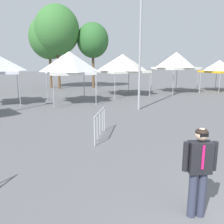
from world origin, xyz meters
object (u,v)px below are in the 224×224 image
object	(u,v)px
person_foreground	(199,167)
crowd_barrier_by_lift	(100,119)
canopy_tent_center	(70,63)
light_pole_opposite_side	(141,24)
tree_behind_tents_left	(93,40)
canopy_tent_right_of_center	(123,63)
canopy_tent_far_left	(176,61)
tree_behind_tents_right	(57,30)
canopy_tent_left_of_center	(219,66)
tree_behind_tents_center	(49,37)

from	to	relation	value
person_foreground	crowd_barrier_by_lift	world-z (taller)	person_foreground
canopy_tent_center	light_pole_opposite_side	world-z (taller)	light_pole_opposite_side
light_pole_opposite_side	tree_behind_tents_left	world-z (taller)	light_pole_opposite_side
canopy_tent_right_of_center	crowd_barrier_by_lift	xyz separation A→B (m)	(-6.73, -10.00, -1.99)
canopy_tent_right_of_center	person_foreground	bearing A→B (deg)	-114.90
canopy_tent_far_left	tree_behind_tents_right	bearing A→B (deg)	136.65
canopy_tent_far_left	light_pole_opposite_side	xyz separation A→B (m)	(-7.59, -5.31, 2.11)
canopy_tent_far_left	crowd_barrier_by_lift	size ratio (longest dim) A/B	2.16
canopy_tent_center	light_pole_opposite_side	bearing A→B (deg)	-53.66
person_foreground	tree_behind_tents_right	bearing A→B (deg)	81.08
canopy_tent_center	tree_behind_tents_left	world-z (taller)	tree_behind_tents_left
tree_behind_tents_left	canopy_tent_left_of_center	bearing A→B (deg)	-41.69
canopy_tent_center	tree_behind_tents_right	bearing A→B (deg)	79.39
crowd_barrier_by_lift	canopy_tent_right_of_center	bearing A→B (deg)	56.05
canopy_tent_left_of_center	tree_behind_tents_left	xyz separation A→B (m)	(-9.65, 8.59, 2.68)
person_foreground	tree_behind_tents_right	world-z (taller)	tree_behind_tents_right
light_pole_opposite_side	tree_behind_tents_center	size ratio (longest dim) A/B	1.16
person_foreground	tree_behind_tents_center	world-z (taller)	tree_behind_tents_center
tree_behind_tents_left	canopy_tent_right_of_center	bearing A→B (deg)	-90.80
canopy_tent_far_left	tree_behind_tents_center	bearing A→B (deg)	135.25
tree_behind_tents_center	crowd_barrier_by_lift	world-z (taller)	tree_behind_tents_center
canopy_tent_far_left	crowd_barrier_by_lift	xyz separation A→B (m)	(-12.08, -9.33, -2.22)
tree_behind_tents_left	light_pole_opposite_side	bearing A→B (deg)	-100.45
canopy_tent_right_of_center	canopy_tent_left_of_center	distance (m)	9.93
person_foreground	tree_behind_tents_right	size ratio (longest dim) A/B	0.21
canopy_tent_right_of_center	person_foreground	world-z (taller)	canopy_tent_right_of_center
canopy_tent_right_of_center	canopy_tent_left_of_center	size ratio (longest dim) A/B	1.18
canopy_tent_left_of_center	crowd_barrier_by_lift	world-z (taller)	canopy_tent_left_of_center
canopy_tent_center	canopy_tent_left_of_center	xyz separation A→B (m)	(15.03, -0.04, -0.39)
canopy_tent_center	canopy_tent_left_of_center	distance (m)	15.04
canopy_tent_left_of_center	person_foreground	distance (m)	21.63
canopy_tent_center	person_foreground	size ratio (longest dim) A/B	2.03
tree_behind_tents_right	canopy_tent_far_left	bearing A→B (deg)	-43.35
tree_behind_tents_center	person_foreground	bearing A→B (deg)	-97.10
canopy_tent_center	tree_behind_tents_center	xyz separation A→B (m)	(1.17, 10.56, 2.61)
canopy_tent_right_of_center	canopy_tent_far_left	world-z (taller)	canopy_tent_far_left
canopy_tent_far_left	light_pole_opposite_side	bearing A→B (deg)	-145.03
person_foreground	canopy_tent_far_left	bearing A→B (deg)	49.64
canopy_tent_far_left	canopy_tent_right_of_center	bearing A→B (deg)	172.85
light_pole_opposite_side	canopy_tent_far_left	bearing A→B (deg)	34.97
canopy_tent_left_of_center	person_foreground	bearing A→B (deg)	-141.39
canopy_tent_left_of_center	crowd_barrier_by_lift	xyz separation A→B (m)	(-16.48, -8.13, -1.68)
person_foreground	tree_behind_tents_left	bearing A→B (deg)	71.88
person_foreground	tree_behind_tents_left	size ratio (longest dim) A/B	0.25
canopy_tent_center	crowd_barrier_by_lift	bearing A→B (deg)	-100.01
tree_behind_tents_center	canopy_tent_left_of_center	bearing A→B (deg)	-37.39
canopy_tent_far_left	tree_behind_tents_right	world-z (taller)	tree_behind_tents_right
canopy_tent_far_left	canopy_tent_center	bearing A→B (deg)	-173.72
canopy_tent_left_of_center	light_pole_opposite_side	distance (m)	12.95
canopy_tent_far_left	tree_behind_tents_left	distance (m)	9.31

